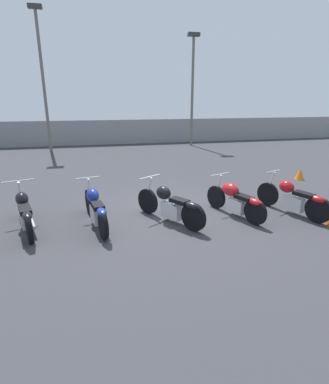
# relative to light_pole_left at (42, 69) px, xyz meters

# --- Properties ---
(ground_plane) EXTENTS (60.00, 60.00, 0.00)m
(ground_plane) POSITION_rel_light_pole_left_xyz_m (4.23, -11.24, -4.45)
(ground_plane) COLOR #38383D
(fence_back) EXTENTS (40.00, 0.04, 1.58)m
(fence_back) POSITION_rel_light_pole_left_xyz_m (4.23, 1.79, -3.66)
(fence_back) COLOR gray
(fence_back) RESTS_ON ground_plane
(light_pole_left) EXTENTS (0.70, 0.35, 7.54)m
(light_pole_left) POSITION_rel_light_pole_left_xyz_m (0.00, 0.00, 0.00)
(light_pole_left) COLOR slate
(light_pole_left) RESTS_ON ground_plane
(light_pole_right) EXTENTS (0.70, 0.35, 6.62)m
(light_pole_right) POSITION_rel_light_pole_left_xyz_m (8.63, 0.19, -0.48)
(light_pole_right) COLOR slate
(light_pole_right) RESTS_ON ground_plane
(motorcycle_slot_0) EXTENTS (0.92, 2.14, 1.02)m
(motorcycle_slot_0) POSITION_rel_light_pole_left_xyz_m (0.92, -11.57, -4.01)
(motorcycle_slot_0) COLOR black
(motorcycle_slot_0) RESTS_ON ground_plane
(motorcycle_slot_1) EXTENTS (0.72, 2.23, 1.03)m
(motorcycle_slot_1) POSITION_rel_light_pole_left_xyz_m (2.51, -11.67, -4.01)
(motorcycle_slot_1) COLOR black
(motorcycle_slot_1) RESTS_ON ground_plane
(motorcycle_slot_2) EXTENTS (1.30, 1.93, 1.04)m
(motorcycle_slot_2) POSITION_rel_light_pole_left_xyz_m (4.29, -11.84, -4.01)
(motorcycle_slot_2) COLOR black
(motorcycle_slot_2) RESTS_ON ground_plane
(motorcycle_slot_3) EXTENTS (0.90, 1.92, 1.00)m
(motorcycle_slot_3) POSITION_rel_light_pole_left_xyz_m (6.01, -11.82, -4.01)
(motorcycle_slot_3) COLOR black
(motorcycle_slot_3) RESTS_ON ground_plane
(motorcycle_slot_4) EXTENTS (0.91, 2.06, 1.03)m
(motorcycle_slot_4) POSITION_rel_light_pole_left_xyz_m (7.54, -12.03, -4.02)
(motorcycle_slot_4) COLOR black
(motorcycle_slot_4) RESTS_ON ground_plane
(traffic_cone_near) EXTENTS (0.35, 0.35, 0.43)m
(traffic_cone_near) POSITION_rel_light_pole_left_xyz_m (10.01, -8.96, -4.23)
(traffic_cone_near) COLOR orange
(traffic_cone_near) RESTS_ON ground_plane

